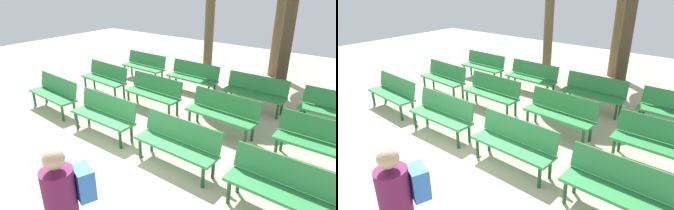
{
  "view_description": "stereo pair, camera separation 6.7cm",
  "coord_description": "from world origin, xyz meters",
  "views": [
    {
      "loc": [
        3.73,
        -2.21,
        3.17
      ],
      "look_at": [
        0.0,
        2.66,
        0.55
      ],
      "focal_mm": 31.94,
      "sensor_mm": 36.0,
      "label": 1
    },
    {
      "loc": [
        3.79,
        -2.17,
        3.17
      ],
      "look_at": [
        0.0,
        2.66,
        0.55
      ],
      "focal_mm": 31.94,
      "sensor_mm": 36.0,
      "label": 2
    }
  ],
  "objects": [
    {
      "name": "ground_plane",
      "position": [
        0.0,
        0.0,
        0.0
      ],
      "size": [
        24.0,
        24.0,
        0.0
      ],
      "primitive_type": "plane",
      "color": "#BCAD8E"
    },
    {
      "name": "bench_r0_c0",
      "position": [
        -2.87,
        1.66,
        0.5
      ],
      "size": [
        1.63,
        0.58,
        0.87
      ],
      "rotation": [
        0.0,
        0.0,
        -0.06
      ],
      "color": "#2D8442",
      "rests_on": "ground_plane"
    },
    {
      "name": "bench_r0_c1",
      "position": [
        -0.88,
        1.57,
        0.5
      ],
      "size": [
        1.6,
        0.49,
        0.87
      ],
      "rotation": [
        0.0,
        0.0,
        -0.0
      ],
      "color": "#2D8442",
      "rests_on": "ground_plane"
    },
    {
      "name": "bench_r0_c2",
      "position": [
        1.07,
        1.55,
        0.5
      ],
      "size": [
        1.61,
        0.52,
        0.87
      ],
      "rotation": [
        0.0,
        0.0,
        -0.02
      ],
      "color": "#2D8442",
      "rests_on": "ground_plane"
    },
    {
      "name": "bench_r0_c3",
      "position": [
        2.96,
        1.44,
        0.5
      ],
      "size": [
        1.61,
        0.5,
        0.87
      ],
      "rotation": [
        0.0,
        0.0,
        -0.01
      ],
      "color": "#2D8442",
      "rests_on": "ground_plane"
    },
    {
      "name": "bench_r1_c0",
      "position": [
        -2.8,
        3.29,
        0.5
      ],
      "size": [
        1.63,
        0.58,
        0.87
      ],
      "rotation": [
        0.0,
        0.0,
        -0.06
      ],
      "color": "#2D8442",
      "rests_on": "ground_plane"
    },
    {
      "name": "bench_r1_c1",
      "position": [
        -0.91,
        3.24,
        0.5
      ],
      "size": [
        1.62,
        0.54,
        0.87
      ],
      "rotation": [
        0.0,
        0.0,
        -0.04
      ],
      "color": "#2D8442",
      "rests_on": "ground_plane"
    },
    {
      "name": "bench_r1_c2",
      "position": [
        1.08,
        3.18,
        0.5
      ],
      "size": [
        1.62,
        0.56,
        0.87
      ],
      "rotation": [
        0.0,
        0.0,
        -0.05
      ],
      "color": "#2D8442",
      "rests_on": "ground_plane"
    },
    {
      "name": "bench_r1_c3",
      "position": [
        3.1,
        3.11,
        0.5
      ],
      "size": [
        1.61,
        0.51,
        0.87
      ],
      "rotation": [
        0.0,
        0.0,
        -0.02
      ],
      "color": "#2D8442",
      "rests_on": "ground_plane"
    },
    {
      "name": "bench_r2_c0",
      "position": [
        -2.77,
        4.97,
        0.5
      ],
      "size": [
        1.62,
        0.53,
        0.87
      ],
      "rotation": [
        0.0,
        0.0,
        -0.03
      ],
      "color": "#2D8442",
      "rests_on": "ground_plane"
    },
    {
      "name": "bench_r2_c1",
      "position": [
        -0.83,
        4.95,
        0.5
      ],
      "size": [
        1.61,
        0.53,
        0.87
      ],
      "rotation": [
        0.0,
        0.0,
        -0.03
      ],
      "color": "#2D8442",
      "rests_on": "ground_plane"
    },
    {
      "name": "bench_r2_c2",
      "position": [
        1.14,
        4.84,
        0.5
      ],
      "size": [
        1.6,
        0.5,
        0.87
      ],
      "rotation": [
        0.0,
        0.0,
        -0.01
      ],
      "color": "#2D8442",
      "rests_on": "ground_plane"
    },
    {
      "name": "tree_3",
      "position": [
        1.39,
        6.02,
        1.64
      ],
      "size": [
        0.31,
        0.31,
        3.29
      ],
      "color": "#4C3A28",
      "rests_on": "ground_plane"
    },
    {
      "name": "visitor_with_backpack",
      "position": [
        1.35,
        -0.89,
        0.94
      ],
      "size": [
        0.47,
        0.59,
        1.65
      ],
      "rotation": [
        0.0,
        0.0,
        2.8
      ],
      "color": "navy",
      "rests_on": "ground_plane"
    }
  ]
}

